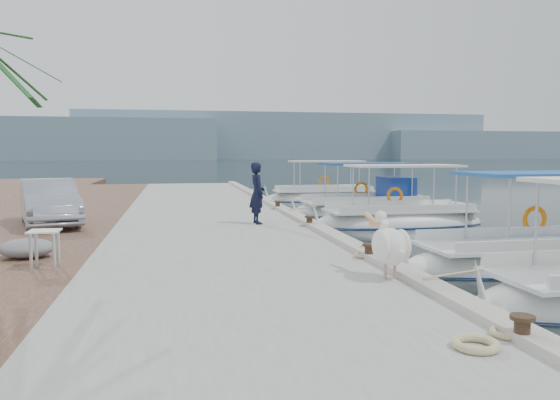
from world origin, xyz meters
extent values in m
plane|color=black|center=(0.00, 0.00, 0.00)|extent=(400.00, 400.00, 0.00)
cube|color=gray|center=(-3.00, 5.00, 0.25)|extent=(6.00, 40.00, 0.50)
cube|color=#AAA296|center=(-0.22, 5.00, 0.56)|extent=(0.44, 40.00, 0.12)
cube|color=#52362B|center=(-8.00, 5.00, 0.25)|extent=(4.00, 40.00, 0.50)
cube|color=gray|center=(-60.00, 190.00, 7.00)|extent=(140.00, 40.00, 14.00)
cube|color=gray|center=(40.00, 210.00, 9.00)|extent=(160.00, 40.00, 18.00)
cube|color=gray|center=(140.00, 200.00, 5.50)|extent=(120.00, 40.00, 11.00)
ellipsoid|color=white|center=(4.43, -2.78, 0.05)|extent=(7.65, 2.26, 1.30)
ellipsoid|color=navy|center=(4.43, -2.78, 0.03)|extent=(7.69, 2.31, 0.22)
cube|color=white|center=(4.43, -2.78, 0.55)|extent=(6.28, 1.94, 0.08)
cylinder|color=silver|center=(2.70, -3.63, 1.35)|extent=(0.05, 0.05, 1.60)
torus|color=orange|center=(4.73, -1.71, 1.00)|extent=(0.68, 0.12, 0.68)
ellipsoid|color=white|center=(3.89, 4.88, 0.05)|extent=(6.59, 2.27, 1.30)
ellipsoid|color=navy|center=(3.89, 4.88, 0.03)|extent=(6.62, 2.32, 0.22)
cube|color=white|center=(3.89, 4.88, 0.55)|extent=(5.40, 1.95, 0.08)
cube|color=silver|center=(4.06, 4.88, 2.19)|extent=(3.95, 2.09, 0.08)
cylinder|color=silver|center=(2.41, 4.02, 1.35)|extent=(0.05, 0.05, 1.60)
torus|color=orange|center=(4.19, 5.96, 1.00)|extent=(0.68, 0.12, 0.68)
ellipsoid|color=white|center=(3.89, 8.67, 0.05)|extent=(6.59, 2.55, 1.30)
ellipsoid|color=navy|center=(3.89, 8.67, 0.03)|extent=(6.62, 2.60, 0.22)
cube|color=white|center=(3.89, 8.67, 0.55)|extent=(5.40, 2.19, 0.08)
cube|color=navy|center=(4.06, 8.67, 2.19)|extent=(3.95, 2.34, 0.08)
cylinder|color=silver|center=(2.41, 7.71, 1.35)|extent=(0.05, 0.05, 1.60)
torus|color=orange|center=(4.19, 9.88, 1.00)|extent=(0.68, 0.12, 0.68)
cube|color=navy|center=(5.38, 8.67, 1.10)|extent=(1.20, 1.78, 1.00)
ellipsoid|color=white|center=(3.96, 15.50, 0.05)|extent=(6.73, 1.96, 1.30)
ellipsoid|color=navy|center=(3.96, 15.50, 0.03)|extent=(6.76, 2.00, 0.22)
cube|color=white|center=(3.96, 15.50, 0.55)|extent=(5.52, 1.69, 0.08)
cube|color=silver|center=(4.13, 15.50, 2.19)|extent=(4.04, 1.80, 0.08)
cylinder|color=silver|center=(2.45, 14.77, 1.35)|extent=(0.05, 0.05, 1.60)
torus|color=orange|center=(4.26, 16.43, 1.00)|extent=(0.68, 0.12, 0.68)
cylinder|color=black|center=(-0.35, -8.50, 0.65)|extent=(0.18, 0.18, 0.30)
cylinder|color=black|center=(-0.35, -8.50, 0.80)|extent=(0.28, 0.28, 0.05)
cylinder|color=black|center=(-0.35, -3.50, 0.65)|extent=(0.18, 0.18, 0.30)
cylinder|color=black|center=(-0.35, -3.50, 0.80)|extent=(0.28, 0.28, 0.05)
cylinder|color=black|center=(-0.35, 1.50, 0.65)|extent=(0.18, 0.18, 0.30)
cylinder|color=black|center=(-0.35, 1.50, 0.80)|extent=(0.28, 0.28, 0.05)
cylinder|color=black|center=(-0.35, 6.50, 0.65)|extent=(0.18, 0.18, 0.30)
cylinder|color=black|center=(-0.35, 6.50, 0.80)|extent=(0.28, 0.28, 0.05)
cylinder|color=black|center=(-0.35, 11.50, 0.65)|extent=(0.18, 0.18, 0.30)
cylinder|color=black|center=(-0.35, 11.50, 0.80)|extent=(0.28, 0.28, 0.05)
cylinder|color=tan|center=(-0.69, -5.22, 0.68)|extent=(0.06, 0.06, 0.35)
cylinder|color=tan|center=(-0.51, -5.21, 0.68)|extent=(0.06, 0.06, 0.35)
ellipsoid|color=white|center=(-0.60, -5.21, 1.06)|extent=(0.55, 0.86, 0.65)
cylinder|color=white|center=(-0.62, -4.91, 1.34)|extent=(0.16, 0.31, 0.35)
sphere|color=white|center=(-0.63, -4.81, 1.54)|extent=(0.21, 0.21, 0.21)
cone|color=#EAA566|center=(-0.65, -4.49, 1.44)|extent=(0.14, 0.64, 0.25)
imported|color=black|center=(-1.75, 2.48, 1.44)|extent=(0.55, 0.75, 1.89)
imported|color=#AEB8C7|center=(-7.94, 3.39, 1.19)|extent=(2.62, 4.45, 1.38)
ellipsoid|color=slate|center=(-7.27, -1.96, 0.70)|extent=(1.10, 0.90, 0.40)
cylinder|color=silver|center=(-6.84, -3.39, 0.85)|extent=(0.06, 0.06, 0.70)
cylinder|color=silver|center=(-6.44, -3.39, 0.85)|extent=(0.06, 0.06, 0.70)
cylinder|color=silver|center=(-6.84, -2.99, 0.85)|extent=(0.06, 0.06, 0.70)
cylinder|color=silver|center=(-6.44, -2.99, 0.85)|extent=(0.06, 0.06, 0.70)
cube|color=white|center=(-6.64, -3.19, 1.21)|extent=(0.55, 0.55, 0.03)
torus|color=#C6B284|center=(-0.96, -8.56, 0.55)|extent=(0.54, 0.54, 0.10)
camera|label=1|loc=(-4.24, -13.95, 2.68)|focal=35.00mm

